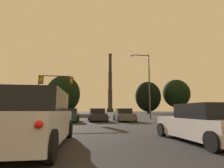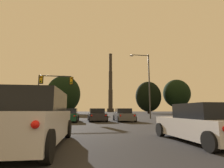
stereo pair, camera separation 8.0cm
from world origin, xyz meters
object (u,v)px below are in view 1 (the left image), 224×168
object	(u,v)px
sedan_left_lane_front	(69,115)
sedan_center_lane_front	(97,115)
suv_left_lane_third	(35,119)
hatchback_right_lane_third	(202,124)
sedan_right_lane_front	(124,115)
traffic_light_overhead_left	(50,85)
street_lamp	(147,79)
smokestack	(110,89)

from	to	relation	value
sedan_left_lane_front	sedan_center_lane_front	distance (m)	3.16
suv_left_lane_third	hatchback_right_lane_third	bearing A→B (deg)	0.93
sedan_right_lane_front	sedan_center_lane_front	size ratio (longest dim) A/B	1.01
hatchback_right_lane_third	traffic_light_overhead_left	world-z (taller)	traffic_light_overhead_left
sedan_center_lane_front	suv_left_lane_third	bearing A→B (deg)	-103.09
sedan_left_lane_front	traffic_light_overhead_left	xyz separation A→B (m)	(-3.49, 6.91, 4.20)
suv_left_lane_third	sedan_center_lane_front	size ratio (longest dim) A/B	1.05
hatchback_right_lane_third	street_lamp	bearing A→B (deg)	74.56
suv_left_lane_third	street_lamp	distance (m)	22.80
suv_left_lane_third	traffic_light_overhead_left	world-z (taller)	traffic_light_overhead_left
sedan_left_lane_front	street_lamp	distance (m)	13.61
sedan_right_lane_front	smokestack	distance (m)	131.38
street_lamp	smokestack	distance (m)	124.40
suv_left_lane_third	traffic_light_overhead_left	size ratio (longest dim) A/B	0.77
traffic_light_overhead_left	smokestack	world-z (taller)	smokestack
street_lamp	smokestack	xyz separation A→B (m)	(12.33, 122.97, 14.16)
traffic_light_overhead_left	street_lamp	xyz separation A→B (m)	(14.52, -1.00, 1.14)
sedan_center_lane_front	hatchback_right_lane_third	bearing A→B (deg)	-78.96
hatchback_right_lane_third	sedan_left_lane_front	size ratio (longest dim) A/B	0.87
sedan_center_lane_front	smokestack	world-z (taller)	smokestack
smokestack	traffic_light_overhead_left	bearing A→B (deg)	-102.42
sedan_right_lane_front	sedan_center_lane_front	bearing A→B (deg)	169.41
sedan_center_lane_front	smokestack	bearing A→B (deg)	80.20
suv_left_lane_third	sedan_right_lane_front	size ratio (longest dim) A/B	1.04
sedan_left_lane_front	traffic_light_overhead_left	bearing A→B (deg)	117.37
hatchback_right_lane_third	sedan_center_lane_front	bearing A→B (deg)	100.91
sedan_center_lane_front	sedan_left_lane_front	bearing A→B (deg)	-165.68
sedan_left_lane_front	smokestack	size ratio (longest dim) A/B	0.09
sedan_right_lane_front	traffic_light_overhead_left	xyz separation A→B (m)	(-9.53, 6.79, 4.20)
sedan_left_lane_front	traffic_light_overhead_left	distance (m)	8.81
sedan_center_lane_front	smokestack	xyz separation A→B (m)	(20.32, 128.06, 19.50)
sedan_center_lane_front	street_lamp	size ratio (longest dim) A/B	0.47
sedan_left_lane_front	sedan_right_lane_front	size ratio (longest dim) A/B	0.99
sedan_center_lane_front	traffic_light_overhead_left	bearing A→B (deg)	136.26
sedan_right_lane_front	sedan_center_lane_front	distance (m)	3.07
hatchback_right_lane_third	sedan_center_lane_front	world-z (taller)	hatchback_right_lane_third
hatchback_right_lane_third	traffic_light_overhead_left	xyz separation A→B (m)	(-9.52, 20.32, 4.20)
hatchback_right_lane_third	sedan_left_lane_front	distance (m)	14.70
sedan_center_lane_front	street_lamp	world-z (taller)	street_lamp
traffic_light_overhead_left	street_lamp	size ratio (longest dim) A/B	0.64
sedan_center_lane_front	street_lamp	bearing A→B (deg)	31.73
traffic_light_overhead_left	suv_left_lane_third	bearing A→B (deg)	-80.34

